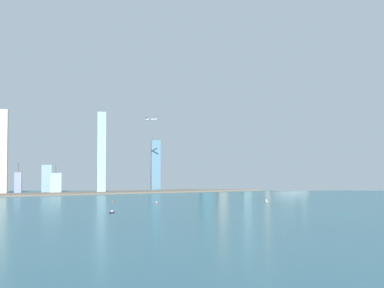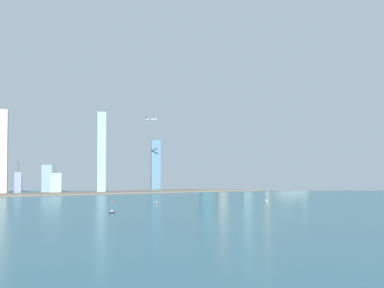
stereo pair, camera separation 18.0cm
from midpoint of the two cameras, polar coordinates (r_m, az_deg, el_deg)
ground_plane at (r=480.13m, az=12.19°, el=-11.05°), size 6000.00×6000.00×0.00m
waterfront_pier at (r=970.60m, az=-3.20°, el=-6.28°), size 861.73×55.10×2.93m
observation_tower at (r=1055.21m, az=9.92°, el=2.27°), size 34.42×34.42×339.33m
stadium_dome at (r=1107.87m, az=12.79°, el=-5.24°), size 109.78×109.78×44.37m
skyscraper_0 at (r=1042.63m, az=3.83°, el=-1.16°), size 17.38×23.42×184.93m
skyscraper_1 at (r=982.63m, az=-23.93°, el=-0.96°), size 20.87×15.12×178.42m
skyscraper_2 at (r=969.71m, az=-17.68°, el=-4.99°), size 23.63×18.89×58.15m
skyscraper_3 at (r=1099.75m, az=1.88°, el=-3.98°), size 24.20×21.36×75.65m
skyscraper_4 at (r=962.68m, az=-12.00°, el=-1.10°), size 18.57×23.82×177.14m
skyscraper_5 at (r=1015.26m, az=-22.12°, el=-4.75°), size 14.60×19.08×65.80m
skyscraper_6 at (r=1018.47m, az=-18.77°, el=-4.34°), size 21.59×20.10×60.97m
skyscraper_7 at (r=1009.92m, az=-4.94°, el=-2.76°), size 21.38×25.10×125.58m
skyscraper_8 at (r=1039.29m, az=7.27°, el=-1.06°), size 20.07×13.30×185.16m
skyscraper_9 at (r=1019.55m, az=1.87°, el=-3.04°), size 24.12×23.44×110.43m
skyscraper_10 at (r=1106.49m, az=4.01°, el=-2.58°), size 23.51×15.67×128.33m
skyscraper_11 at (r=1123.47m, az=14.32°, el=-3.38°), size 14.09×24.39×96.46m
boat_0 at (r=767.28m, az=9.81°, el=-7.46°), size 5.13×10.81×4.14m
boat_1 at (r=612.00m, az=-10.60°, el=-8.90°), size 7.53×5.21×4.04m
boat_2 at (r=728.48m, az=-4.75°, el=-7.79°), size 4.06×7.98×3.73m
channel_buoy_0 at (r=768.09m, az=-10.58°, el=-7.46°), size 1.56×1.56×2.59m
channel_buoy_1 at (r=609.38m, az=19.91°, el=-8.88°), size 1.35×1.35×2.39m
channel_buoy_2 at (r=670.42m, az=8.42°, el=-8.33°), size 1.48×1.48×2.08m
airplane at (r=883.18m, az=-5.47°, el=3.27°), size 26.86×26.20×7.82m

